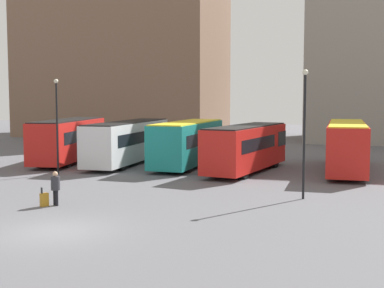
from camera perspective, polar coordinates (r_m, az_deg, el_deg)
ground_plane at (r=20.94m, az=-14.26°, el=-9.00°), size 160.00×160.00×0.00m
bus_0 at (r=42.21m, az=-12.96°, el=0.54°), size 4.19×10.82×3.28m
bus_1 at (r=40.50m, az=-6.76°, el=0.37°), size 2.74×11.87×3.18m
bus_2 at (r=38.72m, az=-0.42°, el=0.21°), size 2.75×10.16×3.23m
bus_3 at (r=35.92m, az=5.86°, el=-0.28°), size 4.12×10.07×3.12m
bus_4 at (r=37.49m, az=16.17°, el=-0.07°), size 2.66×11.54×3.30m
traveler at (r=25.53m, az=-14.36°, el=-4.29°), size 0.55×0.55×1.60m
suitcase at (r=25.60m, az=-15.49°, el=-5.73°), size 0.35×0.42×0.89m
lamp_post_0 at (r=35.52m, az=-14.21°, el=2.60°), size 0.28×0.28×6.16m
lamp_post_2 at (r=26.63m, az=11.90°, el=2.07°), size 0.28×0.28×6.35m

